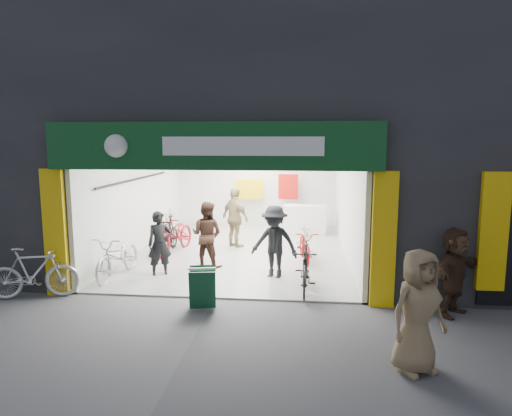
% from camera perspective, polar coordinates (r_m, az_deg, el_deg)
% --- Properties ---
extents(ground, '(60.00, 60.00, 0.00)m').
position_cam_1_polar(ground, '(9.36, -5.17, -11.29)').
color(ground, '#56565B').
rests_on(ground, ground).
extents(building, '(17.00, 10.27, 8.00)m').
position_cam_1_polar(building, '(13.69, 2.54, 13.35)').
color(building, '#232326').
rests_on(building, ground).
extents(bike_left_front, '(0.83, 1.98, 1.01)m').
position_cam_1_polar(bike_left_front, '(11.05, -16.85, -5.77)').
color(bike_left_front, '#A9A9AD').
rests_on(bike_left_front, ground).
extents(bike_left_midfront, '(0.53, 1.73, 1.03)m').
position_cam_1_polar(bike_left_midfront, '(13.01, -10.96, -3.37)').
color(bike_left_midfront, black).
rests_on(bike_left_midfront, ground).
extents(bike_left_midback, '(1.07, 2.15, 1.08)m').
position_cam_1_polar(bike_left_midback, '(12.95, -10.03, -3.29)').
color(bike_left_midback, maroon).
rests_on(bike_left_midback, ground).
extents(bike_left_back, '(0.65, 1.65, 0.96)m').
position_cam_1_polar(bike_left_back, '(14.75, -10.85, -2.10)').
color(bike_left_back, '#A2A3A6').
rests_on(bike_left_back, ground).
extents(bike_right_front, '(0.52, 1.65, 0.98)m').
position_cam_1_polar(bike_right_front, '(9.61, 6.18, -7.67)').
color(bike_right_front, black).
rests_on(bike_right_front, ground).
extents(bike_right_mid, '(0.77, 1.67, 0.85)m').
position_cam_1_polar(bike_right_mid, '(11.97, 6.13, -4.76)').
color(bike_right_mid, maroon).
rests_on(bike_right_mid, ground).
extents(bike_right_back, '(0.62, 1.66, 0.97)m').
position_cam_1_polar(bike_right_back, '(12.24, 6.13, -4.16)').
color(bike_right_back, silver).
rests_on(bike_right_back, ground).
extents(parked_bike, '(1.82, 0.96, 1.05)m').
position_cam_1_polar(parked_bike, '(10.25, -26.06, -7.29)').
color(parked_bike, silver).
rests_on(parked_bike, ground).
extents(customer_a, '(0.67, 0.59, 1.54)m').
position_cam_1_polar(customer_a, '(10.84, -11.94, -4.44)').
color(customer_a, black).
rests_on(customer_a, ground).
extents(customer_b, '(0.94, 0.81, 1.66)m').
position_cam_1_polar(customer_b, '(11.39, -6.18, -3.35)').
color(customer_b, '#331F17').
rests_on(customer_b, ground).
extents(customer_c, '(1.23, 0.91, 1.70)m').
position_cam_1_polar(customer_c, '(10.41, 2.31, -4.34)').
color(customer_c, black).
rests_on(customer_c, ground).
extents(customer_d, '(1.08, 1.02, 1.79)m').
position_cam_1_polar(customer_d, '(13.31, -2.61, -1.28)').
color(customer_d, '#8A7950').
rests_on(customer_d, ground).
extents(pedestrian_near, '(1.00, 0.88, 1.73)m').
position_cam_1_polar(pedestrian_near, '(6.71, 19.57, -12.08)').
color(pedestrian_near, '#826B4C').
rests_on(pedestrian_near, ground).
extents(pedestrian_far, '(1.37, 1.43, 1.62)m').
position_cam_1_polar(pedestrian_far, '(9.04, 23.56, -7.30)').
color(pedestrian_far, '#3C281B').
rests_on(pedestrian_far, ground).
extents(sandwich_board, '(0.58, 0.59, 0.77)m').
position_cam_1_polar(sandwich_board, '(8.78, -6.70, -9.75)').
color(sandwich_board, '#0F3E24').
rests_on(sandwich_board, ground).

